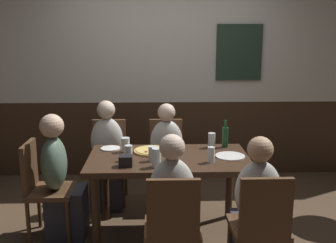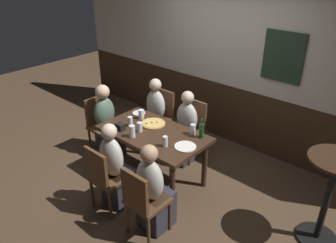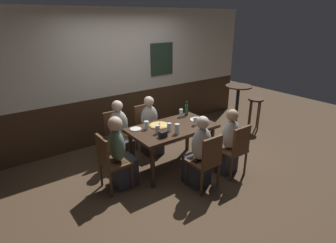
{
  "view_description": "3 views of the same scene",
  "coord_description": "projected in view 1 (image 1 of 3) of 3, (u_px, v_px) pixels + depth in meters",
  "views": [
    {
      "loc": [
        -0.12,
        -3.46,
        1.84
      ],
      "look_at": [
        -0.01,
        -0.06,
        1.07
      ],
      "focal_mm": 43.71,
      "sensor_mm": 36.0,
      "label": 1
    },
    {
      "loc": [
        2.62,
        -2.66,
        2.81
      ],
      "look_at": [
        0.13,
        0.15,
        0.88
      ],
      "focal_mm": 35.07,
      "sensor_mm": 36.0,
      "label": 2
    },
    {
      "loc": [
        -2.52,
        -3.3,
        2.43
      ],
      "look_at": [
        -0.08,
        0.01,
        0.85
      ],
      "focal_mm": 29.2,
      "sensor_mm": 36.0,
      "label": 3
    }
  ],
  "objects": [
    {
      "name": "wall_back",
      "position": [
        165.0,
        74.0,
        5.1
      ],
      "size": [
        6.4,
        0.13,
        2.6
      ],
      "color": "#3D2819",
      "rests_on": "ground_plane"
    },
    {
      "name": "beer_bottle_green",
      "position": [
        225.0,
        136.0,
        3.9
      ],
      "size": [
        0.06,
        0.06,
        0.26
      ],
      "color": "#194723",
      "rests_on": "dining_table"
    },
    {
      "name": "person_mid_near",
      "position": [
        172.0,
        218.0,
        3.04
      ],
      "size": [
        0.34,
        0.37,
        1.13
      ],
      "color": "#2D2D38",
      "rests_on": "ground_plane"
    },
    {
      "name": "beer_glass_tall",
      "position": [
        153.0,
        154.0,
        3.5
      ],
      "size": [
        0.07,
        0.07,
        0.13
      ],
      "color": "silver",
      "rests_on": "dining_table"
    },
    {
      "name": "person_right_near",
      "position": [
        255.0,
        218.0,
        3.06
      ],
      "size": [
        0.34,
        0.37,
        1.11
      ],
      "color": "#2D2D38",
      "rests_on": "ground_plane"
    },
    {
      "name": "chair_head_west",
      "position": [
        42.0,
        184.0,
        3.64
      ],
      "size": [
        0.4,
        0.4,
        0.88
      ],
      "color": "#513521",
      "rests_on": "ground_plane"
    },
    {
      "name": "pint_glass_pale",
      "position": [
        125.0,
        146.0,
        3.76
      ],
      "size": [
        0.08,
        0.08,
        0.13
      ],
      "color": "silver",
      "rests_on": "dining_table"
    },
    {
      "name": "person_left_far",
      "position": [
        107.0,
        163.0,
        4.3
      ],
      "size": [
        0.34,
        0.37,
        1.13
      ],
      "color": "#2D2D38",
      "rests_on": "ground_plane"
    },
    {
      "name": "pizza",
      "position": [
        152.0,
        151.0,
        3.76
      ],
      "size": [
        0.33,
        0.33,
        0.03
      ],
      "color": "tan",
      "rests_on": "dining_table"
    },
    {
      "name": "plate_white_large",
      "position": [
        230.0,
        156.0,
        3.62
      ],
      "size": [
        0.26,
        0.26,
        0.01
      ],
      "primitive_type": "cylinder",
      "color": "white",
      "rests_on": "dining_table"
    },
    {
      "name": "highball_clear",
      "position": [
        156.0,
        159.0,
        3.34
      ],
      "size": [
        0.08,
        0.08,
        0.16
      ],
      "color": "silver",
      "rests_on": "dining_table"
    },
    {
      "name": "chair_left_far",
      "position": [
        109.0,
        156.0,
        4.45
      ],
      "size": [
        0.4,
        0.4,
        0.88
      ],
      "color": "#513521",
      "rests_on": "ground_plane"
    },
    {
      "name": "beer_glass_half",
      "position": [
        129.0,
        154.0,
        3.52
      ],
      "size": [
        0.07,
        0.07,
        0.13
      ],
      "color": "silver",
      "rests_on": "dining_table"
    },
    {
      "name": "person_mid_far",
      "position": [
        167.0,
        164.0,
        4.32
      ],
      "size": [
        0.34,
        0.37,
        1.09
      ],
      "color": "#2D2D38",
      "rests_on": "ground_plane"
    },
    {
      "name": "chair_right_near",
      "position": [
        261.0,
        224.0,
        2.89
      ],
      "size": [
        0.4,
        0.4,
        0.88
      ],
      "color": "#513521",
      "rests_on": "ground_plane"
    },
    {
      "name": "pint_glass_amber",
      "position": [
        211.0,
        156.0,
        3.46
      ],
      "size": [
        0.06,
        0.06,
        0.13
      ],
      "color": "silver",
      "rests_on": "dining_table"
    },
    {
      "name": "chair_mid_far",
      "position": [
        166.0,
        155.0,
        4.47
      ],
      "size": [
        0.4,
        0.4,
        0.88
      ],
      "color": "#513521",
      "rests_on": "ground_plane"
    },
    {
      "name": "person_head_west",
      "position": [
        61.0,
        186.0,
        3.64
      ],
      "size": [
        0.37,
        0.34,
        1.13
      ],
      "color": "#2D2D38",
      "rests_on": "ground_plane"
    },
    {
      "name": "ground_plane",
      "position": [
        169.0,
        233.0,
        3.78
      ],
      "size": [
        12.0,
        12.0,
        0.0
      ],
      "primitive_type": "plane",
      "color": "#4C3826"
    },
    {
      "name": "plate_white_small",
      "position": [
        111.0,
        148.0,
        3.86
      ],
      "size": [
        0.18,
        0.18,
        0.01
      ],
      "primitive_type": "cylinder",
      "color": "white",
      "rests_on": "dining_table"
    },
    {
      "name": "chair_mid_near",
      "position": [
        173.0,
        225.0,
        2.87
      ],
      "size": [
        0.4,
        0.4,
        0.88
      ],
      "color": "#513521",
      "rests_on": "ground_plane"
    },
    {
      "name": "pint_glass_stout",
      "position": [
        212.0,
        141.0,
        3.9
      ],
      "size": [
        0.07,
        0.07,
        0.14
      ],
      "color": "silver",
      "rests_on": "dining_table"
    },
    {
      "name": "dining_table",
      "position": [
        169.0,
        167.0,
        3.64
      ],
      "size": [
        1.42,
        0.81,
        0.74
      ],
      "color": "#382316",
      "rests_on": "ground_plane"
    },
    {
      "name": "condiment_caddy",
      "position": [
        126.0,
        161.0,
        3.36
      ],
      "size": [
        0.11,
        0.09,
        0.09
      ],
      "primitive_type": "cube",
      "color": "black",
      "rests_on": "dining_table"
    }
  ]
}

